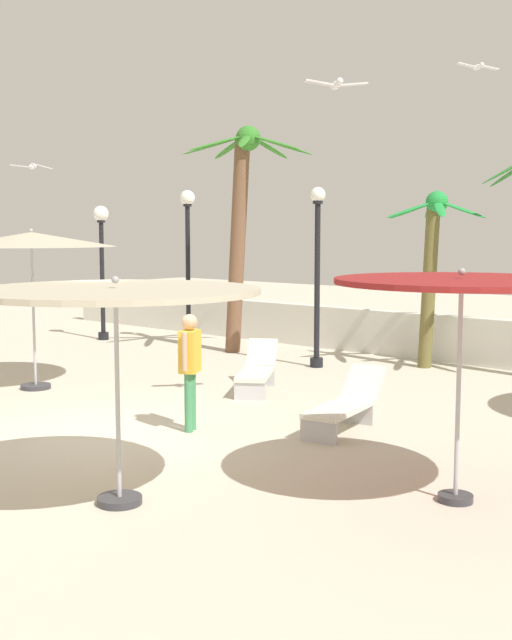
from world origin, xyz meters
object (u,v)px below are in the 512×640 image
(lamp_post_2, at_px, (102,251))
(lounge_chair_0, at_px, (257,369))
(patio_umbrella_1, at_px, (31,241))
(seagull_0, at_px, (478,67))
(seagull_1, at_px, (336,84))
(lounge_chair_2, at_px, (346,403))
(patio_umbrella_3, at_px, (461,289))
(patio_umbrella_0, at_px, (116,299))
(palm_tree_0, at_px, (241,213))
(guest_0, at_px, (190,360))
(seagull_2, at_px, (32,167))
(lamp_post_3, at_px, (188,247))
(lamp_post_1, at_px, (317,265))
(palm_tree_1, at_px, (432,255))

(lamp_post_2, bearing_deg, lounge_chair_0, -17.86)
(patio_umbrella_1, bearing_deg, seagull_0, 67.65)
(seagull_1, bearing_deg, lounge_chair_2, -31.30)
(patio_umbrella_1, distance_m, patio_umbrella_3, 8.83)
(lounge_chair_2, bearing_deg, patio_umbrella_0, -89.39)
(palm_tree_0, relative_size, lounge_chair_0, 2.84)
(guest_0, bearing_deg, seagull_2, 160.89)
(lounge_chair_2, xyz_separation_m, seagull_1, (-0.41, 0.25, 4.65))
(lounge_chair_0, relative_size, seagull_0, 1.73)
(lamp_post_3, bearing_deg, seagull_1, -30.00)
(seagull_0, bearing_deg, lamp_post_1, -108.97)
(seagull_0, bearing_deg, lamp_post_2, -151.85)
(lounge_chair_2, bearing_deg, lamp_post_1, 131.36)
(lamp_post_2, relative_size, lamp_post_3, 0.91)
(patio_umbrella_3, height_order, lounge_chair_2, patio_umbrella_3)
(lounge_chair_2, distance_m, seagull_1, 4.68)
(patio_umbrella_3, relative_size, guest_0, 1.55)
(lamp_post_1, bearing_deg, lounge_chair_2, -48.64)
(palm_tree_0, bearing_deg, patio_umbrella_1, -89.27)
(palm_tree_0, relative_size, seagull_2, 6.22)
(lamp_post_2, distance_m, lounge_chair_0, 8.29)
(palm_tree_1, height_order, lounge_chair_0, palm_tree_1)
(lamp_post_2, relative_size, lounge_chair_2, 1.83)
(seagull_0, bearing_deg, guest_0, -87.18)
(patio_umbrella_1, distance_m, lamp_post_2, 6.78)
(patio_umbrella_1, bearing_deg, lounge_chair_2, 11.71)
(palm_tree_0, relative_size, seagull_1, 6.08)
(palm_tree_1, relative_size, seagull_0, 3.45)
(lounge_chair_0, height_order, guest_0, guest_0)
(palm_tree_0, height_order, lamp_post_3, palm_tree_0)
(patio_umbrella_1, xyz_separation_m, guest_0, (4.43, -0.31, -1.69))
(lamp_post_2, relative_size, seagull_0, 3.30)
(lamp_post_2, distance_m, seagull_2, 3.35)
(guest_0, bearing_deg, patio_umbrella_3, -3.52)
(palm_tree_1, xyz_separation_m, seagull_0, (-0.43, 2.74, 4.33))
(patio_umbrella_3, xyz_separation_m, lamp_post_3, (-10.99, 6.62, 0.20))
(palm_tree_0, xyz_separation_m, lamp_post_2, (-4.40, -0.68, -0.95))
(lamp_post_1, height_order, guest_0, lamp_post_1)
(patio_umbrella_3, distance_m, lounge_chair_2, 3.80)
(lamp_post_2, bearing_deg, lamp_post_1, 2.22)
(palm_tree_1, bearing_deg, patio_umbrella_3, -59.14)
(seagull_1, bearing_deg, seagull_0, 102.12)
(guest_0, xyz_separation_m, seagull_2, (-8.14, 2.82, 3.36))
(patio_umbrella_3, bearing_deg, lamp_post_1, 136.85)
(patio_umbrella_0, distance_m, lounge_chair_2, 4.64)
(lounge_chair_0, bearing_deg, palm_tree_1, 74.20)
(seagull_0, bearing_deg, seagull_1, -77.88)
(lamp_post_2, bearing_deg, seagull_2, -73.37)
(patio_umbrella_1, bearing_deg, palm_tree_1, 57.39)
(patio_umbrella_0, height_order, palm_tree_0, palm_tree_0)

